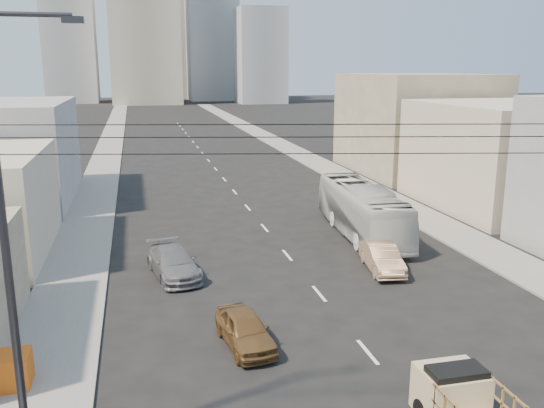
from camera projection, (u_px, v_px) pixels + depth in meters
name	position (u px, v px, depth m)	size (l,w,h in m)	color
sidewalk_left	(109.00, 147.00, 78.04)	(3.50, 180.00, 0.12)	gray
sidewalk_right	(277.00, 142.00, 83.34)	(3.50, 180.00, 0.12)	gray
lane_dashes	(212.00, 165.00, 64.61)	(0.15, 104.00, 0.01)	silver
city_bus	(362.00, 210.00, 37.07)	(2.77, 11.84, 3.30)	silver
sedan_brown	(245.00, 329.00, 22.37)	(1.62, 4.03, 1.37)	brown
sedan_tan	(382.00, 258.00, 30.72)	(1.52, 4.36, 1.44)	#A07C5E
sedan_grey	(173.00, 263.00, 29.89)	(2.05, 5.05, 1.47)	slate
streetlamp_left	(9.00, 241.00, 14.18)	(2.36, 0.25, 12.00)	#2D2D33
overhead_wires	(487.00, 138.00, 13.80)	(23.01, 5.02, 0.72)	black
crate_stack	(2.00, 371.00, 19.31)	(1.80, 1.20, 1.14)	#CC5613
bldg_right_mid	(505.00, 155.00, 44.42)	(11.00, 14.00, 8.00)	#BCB398
bldg_right_far	(415.00, 123.00, 59.45)	(12.00, 16.00, 10.00)	gray
midrise_ne	(212.00, 38.00, 188.98)	(16.00, 16.00, 40.00)	#94979C
midrise_nw	(70.00, 46.00, 175.03)	(15.00, 15.00, 34.00)	#94979C
midrise_back	(172.00, 34.00, 200.01)	(18.00, 18.00, 44.00)	gray
midrise_east	(260.00, 56.00, 174.14)	(14.00, 14.00, 28.00)	#94979C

